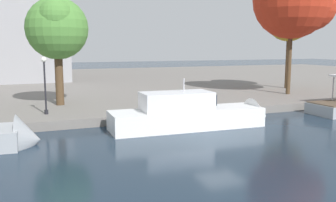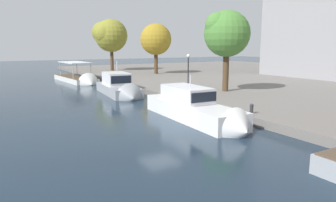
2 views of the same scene
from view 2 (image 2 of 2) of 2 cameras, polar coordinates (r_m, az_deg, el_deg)
The scene contains 9 objects.
ground_plane at distance 21.36m, azimuth -1.48°, elevation -4.59°, with size 220.00×220.00×0.00m, color #192838.
tour_boat_0 at distance 49.40m, azimuth -15.89°, elevation 3.64°, with size 12.33×4.26×4.33m.
motor_yacht_1 at distance 35.35m, azimuth -8.75°, elevation 2.08°, with size 10.02×3.86×4.88m.
motor_yacht_2 at distance 22.91m, azimuth 5.08°, elevation -1.84°, with size 11.06×3.08×4.10m.
mooring_bollard_0 at distance 23.26m, azimuth 14.87°, elevation -1.27°, with size 0.28×0.28×0.72m.
lamp_post at distance 32.80m, azimuth 3.67°, elevation 5.61°, with size 0.37×0.37×3.94m.
tree_0 at distance 33.92m, azimuth 10.28°, elevation 12.03°, with size 4.81×4.82×8.43m.
tree_1 at distance 63.72m, azimuth -10.69°, elevation 11.69°, with size 6.81×6.57×9.96m.
tree_2 at distance 55.24m, azimuth -2.15°, elevation 11.13°, with size 5.36×5.36×8.61m.
Camera 2 is at (18.13, -9.95, 5.34)m, focal length 33.72 mm.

